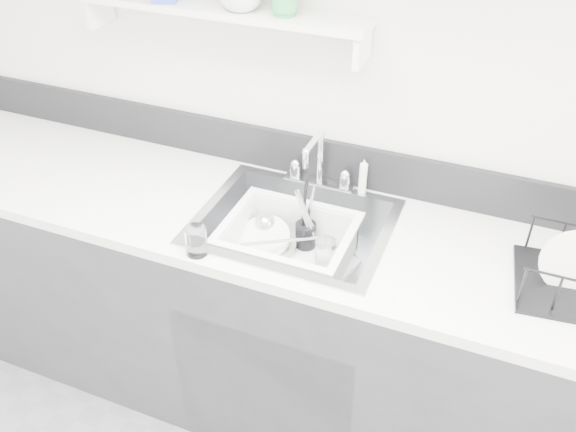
% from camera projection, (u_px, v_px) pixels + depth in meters
% --- Properties ---
extents(room_shell, '(3.50, 3.00, 2.60)m').
position_uv_depth(room_shell, '(111.00, 117.00, 0.98)').
color(room_shell, silver).
rests_on(room_shell, ground).
extents(counter_run, '(3.20, 0.62, 0.92)m').
position_uv_depth(counter_run, '(293.00, 320.00, 2.30)').
color(counter_run, '#2C2C2F').
rests_on(counter_run, ground).
extents(backsplash, '(3.20, 0.02, 0.16)m').
position_uv_depth(backsplash, '(324.00, 159.00, 2.21)').
color(backsplash, black).
rests_on(backsplash, counter_run).
extents(sink, '(0.64, 0.52, 0.20)m').
position_uv_depth(sink, '(294.00, 243.00, 2.08)').
color(sink, silver).
rests_on(sink, counter_run).
extents(faucet, '(0.26, 0.18, 0.23)m').
position_uv_depth(faucet, '(319.00, 171.00, 2.18)').
color(faucet, silver).
rests_on(faucet, counter_run).
extents(side_sprayer, '(0.03, 0.03, 0.14)m').
position_uv_depth(side_sprayer, '(363.00, 177.00, 2.13)').
color(side_sprayer, white).
rests_on(side_sprayer, counter_run).
extents(wall_shelf, '(1.00, 0.16, 0.12)m').
position_uv_depth(wall_shelf, '(220.00, 12.00, 1.96)').
color(wall_shelf, silver).
rests_on(wall_shelf, room_shell).
extents(wash_tub, '(0.50, 0.44, 0.17)m').
position_uv_depth(wash_tub, '(288.00, 246.00, 2.06)').
color(wash_tub, white).
rests_on(wash_tub, sink).
extents(plate_stack, '(0.23, 0.22, 0.09)m').
position_uv_depth(plate_stack, '(267.00, 244.00, 2.15)').
color(plate_stack, white).
rests_on(plate_stack, wash_tub).
extents(utensil_cup, '(0.07, 0.07, 0.25)m').
position_uv_depth(utensil_cup, '(306.00, 233.00, 2.15)').
color(utensil_cup, black).
rests_on(utensil_cup, wash_tub).
extents(ladle, '(0.30, 0.30, 0.09)m').
position_uv_depth(ladle, '(274.00, 241.00, 2.13)').
color(ladle, silver).
rests_on(ladle, wash_tub).
extents(tumbler_in_tub, '(0.08, 0.08, 0.10)m').
position_uv_depth(tumbler_in_tub, '(325.00, 253.00, 2.06)').
color(tumbler_in_tub, white).
rests_on(tumbler_in_tub, wash_tub).
extents(tumbler_counter, '(0.07, 0.07, 0.09)m').
position_uv_depth(tumbler_counter, '(196.00, 241.00, 1.87)').
color(tumbler_counter, white).
rests_on(tumbler_counter, counter_run).
extents(bowl_small, '(0.11, 0.11, 0.03)m').
position_uv_depth(bowl_small, '(302.00, 273.00, 2.03)').
color(bowl_small, white).
rests_on(bowl_small, wash_tub).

